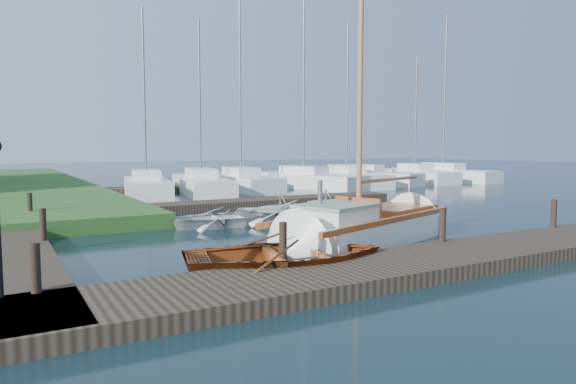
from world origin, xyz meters
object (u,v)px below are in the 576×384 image
marina_boat_0 (146,186)px  marina_boat_1 (201,183)px  mooring_post_4 (43,224)px  marina_boat_2 (241,181)px  mooring_post_2 (442,225)px  mooring_post_5 (30,205)px  marina_boat_6 (415,175)px  dinghy (288,250)px  tender_d (329,198)px  mooring_post_0 (35,268)px  sailboat (366,230)px  tender_a (225,215)px  tender_b (284,203)px  marina_boat_3 (304,179)px  mooring_post_1 (283,242)px  marina_boat_4 (347,177)px  marina_boat_5 (360,176)px  marina_boat_7 (443,173)px  mooring_post_3 (554,213)px  tender_c (294,210)px

marina_boat_0 → marina_boat_1: (3.25, 0.50, -0.01)m
mooring_post_4 → marina_boat_2: 18.66m
mooring_post_4 → marina_boat_1: size_ratio=0.08×
mooring_post_2 → mooring_post_5: bearing=130.4°
marina_boat_0 → marina_boat_6: bearing=-75.8°
dinghy → tender_d: tender_d is taller
mooring_post_0 → sailboat: bearing=13.7°
marina_boat_6 → tender_a: bearing=126.1°
mooring_post_2 → tender_b: mooring_post_2 is taller
marina_boat_1 → marina_boat_3: bearing=-78.0°
marina_boat_3 → marina_boat_6: 9.85m
mooring_post_1 → marina_boat_4: marina_boat_4 is taller
tender_a → marina_boat_5: 20.34m
marina_boat_1 → mooring_post_0: bearing=163.6°
marina_boat_2 → marina_boat_7: bearing=-88.1°
marina_boat_4 → sailboat: bearing=152.4°
dinghy → marina_boat_6: size_ratio=0.47×
marina_boat_3 → mooring_post_2: bearing=143.3°
mooring_post_3 → mooring_post_5: bearing=142.4°
marina_boat_0 → marina_boat_3: bearing=-74.7°
mooring_post_2 → mooring_post_3: (4.50, 0.00, 0.00)m
mooring_post_5 → marina_boat_1: marina_boat_1 is taller
sailboat → marina_boat_0: (-1.67, 16.49, 0.22)m
mooring_post_4 → mooring_post_5: 5.00m
marina_boat_7 → marina_boat_5: bearing=84.4°
mooring_post_4 → marina_boat_4: 24.24m
sailboat → marina_boat_3: (8.59, 17.13, 0.24)m
tender_d → marina_boat_4: (8.77, 10.63, 0.07)m
mooring_post_1 → tender_a: bearing=76.8°
tender_d → marina_boat_7: marina_boat_7 is taller
marina_boat_0 → tender_a: bearing=-170.6°
marina_boat_0 → marina_boat_1: marina_boat_0 is taller
marina_boat_1 → mooring_post_2: bearing=-171.5°
mooring_post_3 → tender_d: mooring_post_3 is taller
dinghy → tender_c: size_ratio=1.06×
marina_boat_4 → marina_boat_6: marina_boat_4 is taller
marina_boat_4 → dinghy: bearing=148.0°
tender_a → marina_boat_4: (14.14, 12.37, 0.21)m
marina_boat_1 → marina_boat_3: size_ratio=0.74×
mooring_post_2 → tender_d: mooring_post_2 is taller
mooring_post_0 → marina_boat_2: marina_boat_2 is taller
tender_d → marina_boat_0: (-4.89, 10.01, 0.07)m
mooring_post_1 → marina_boat_1: marina_boat_1 is taller
tender_d → marina_boat_2: bearing=7.2°
mooring_post_2 → marina_boat_7: 28.46m
mooring_post_4 → marina_boat_1: (9.30, 13.99, -0.14)m
tender_d → marina_boat_1: marina_boat_1 is taller
mooring_post_2 → marina_boat_7: (20.73, 19.50, -0.12)m
marina_boat_2 → mooring_post_5: bearing=129.2°
mooring_post_1 → dinghy: (0.28, 0.30, -0.25)m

